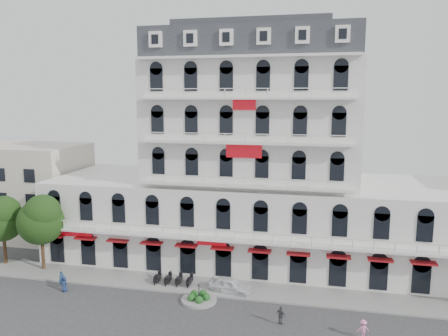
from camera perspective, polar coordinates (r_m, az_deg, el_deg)
sidewalk at (r=43.01m, az=1.82°, el=-15.54°), size 53.00×4.00×0.16m
main_building at (r=48.62m, az=3.78°, el=-0.43°), size 45.00×15.00×25.80m
flank_building_west at (r=62.87m, az=-24.16°, el=-2.69°), size 14.00×10.00×12.00m
traffic_island at (r=40.89m, az=-3.29°, el=-16.65°), size 3.20×3.20×1.60m
parked_scooter_row at (r=44.33m, az=-6.62°, el=-14.93°), size 4.40×1.80×1.10m
tree_west_outer at (r=52.88m, az=-26.95°, el=-5.75°), size 4.50×4.48×7.76m
tree_west_inner at (r=49.45m, az=-22.81°, el=-6.05°), size 4.76×4.76×8.25m
parked_car at (r=42.26m, az=0.86°, el=-15.07°), size 4.40×2.47×1.41m
pedestrian_left at (r=45.04m, az=-20.13°, el=-14.01°), size 0.83×0.65×1.50m
pedestrian_mid at (r=37.28m, az=7.44°, el=-18.53°), size 0.97×0.79×1.55m
pedestrian_right at (r=36.74m, az=17.72°, el=-19.41°), size 1.07×0.77×1.49m
pedestrian_far at (r=46.11m, az=-20.42°, el=-13.45°), size 0.65×0.67×1.55m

